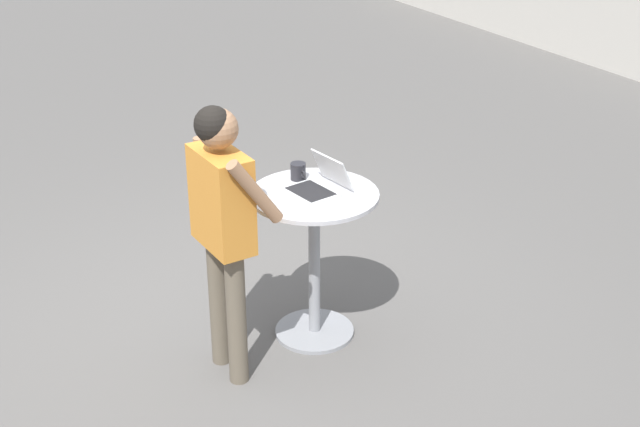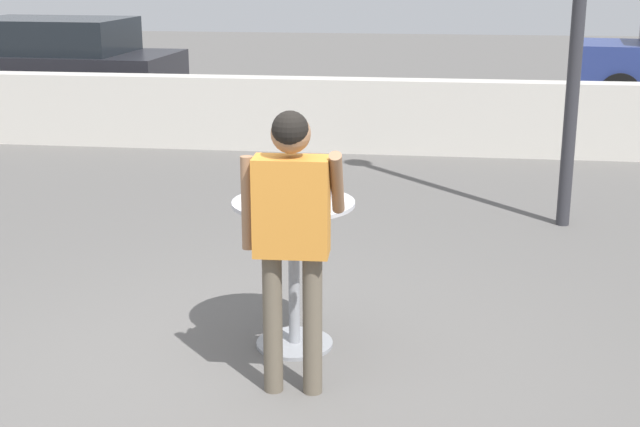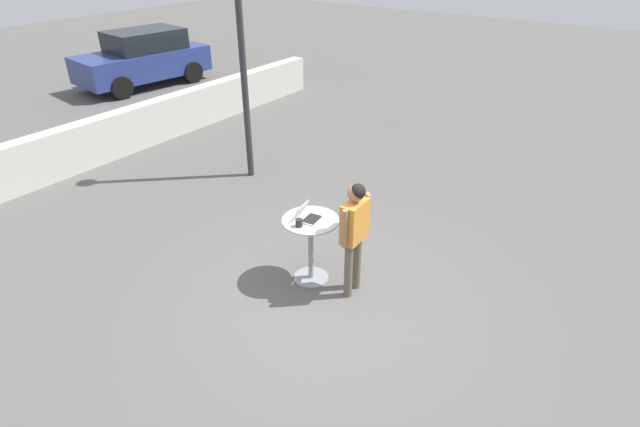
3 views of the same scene
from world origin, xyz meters
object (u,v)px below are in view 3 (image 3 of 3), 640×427
object	(u,v)px
parked_car_near_street	(143,58)
street_lamp	(239,12)
standing_person	(354,226)
cafe_table	(311,240)
laptop	(308,216)
coffee_mug	(299,223)

from	to	relation	value
parked_car_near_street	street_lamp	distance (m)	7.99
parked_car_near_street	street_lamp	size ratio (longest dim) A/B	0.85
standing_person	parked_car_near_street	xyz separation A→B (m)	(4.95, 10.66, -0.20)
cafe_table	street_lamp	world-z (taller)	street_lamp
cafe_table	laptop	bearing A→B (deg)	103.61
standing_person	parked_car_near_street	bearing A→B (deg)	65.07
cafe_table	standing_person	xyz separation A→B (m)	(0.09, -0.62, 0.39)
coffee_mug	parked_car_near_street	distance (m)	11.33
cafe_table	street_lamp	distance (m)	4.33
cafe_table	laptop	size ratio (longest dim) A/B	2.67
parked_car_near_street	street_lamp	world-z (taller)	street_lamp
cafe_table	coffee_mug	xyz separation A→B (m)	(-0.22, 0.02, 0.37)
laptop	standing_person	world-z (taller)	standing_person
laptop	street_lamp	size ratio (longest dim) A/B	0.08
standing_person	parked_car_near_street	world-z (taller)	parked_car_near_street
coffee_mug	street_lamp	xyz separation A→B (m)	(2.26, 2.96, 2.03)
laptop	parked_car_near_street	world-z (taller)	parked_car_near_street
laptop	street_lamp	distance (m)	4.12
cafe_table	parked_car_near_street	world-z (taller)	parked_car_near_street
parked_car_near_street	standing_person	bearing A→B (deg)	-114.93
cafe_table	street_lamp	bearing A→B (deg)	55.58
parked_car_near_street	cafe_table	bearing A→B (deg)	-116.67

